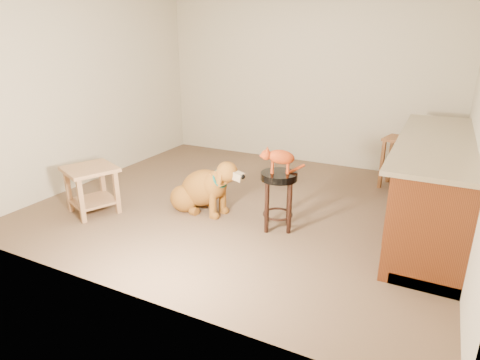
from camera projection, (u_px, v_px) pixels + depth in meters
The scene contains 8 objects.
floor at pixel (246, 204), 4.75m from camera, with size 4.50×4.00×0.01m, color brown.
room_shell at pixel (246, 56), 4.19m from camera, with size 4.54×4.04×2.62m.
cabinet_run at pixel (432, 187), 4.03m from camera, with size 0.70×2.56×0.94m.
padded_stool at pixel (279, 189), 4.02m from camera, with size 0.40×0.40×0.60m.
wood_stool at pixel (397, 162), 5.16m from camera, with size 0.43×0.43×0.66m.
side_table at pixel (91, 183), 4.41m from camera, with size 0.67×0.67×0.53m.
golden_retriever at pixel (203, 189), 4.49m from camera, with size 1.07×0.57×0.69m.
tabby_kitten at pixel (279, 158), 3.91m from camera, with size 0.40×0.29×0.29m.
Camera 1 is at (1.91, -3.94, 1.87)m, focal length 30.00 mm.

